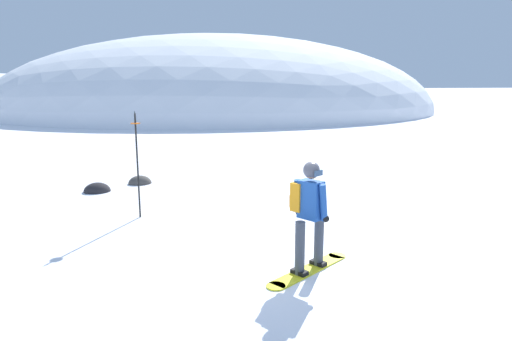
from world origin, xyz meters
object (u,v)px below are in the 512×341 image
Objects in this scene: snowboarder_main at (309,213)px; rock_dark at (140,184)px; rock_mid at (97,192)px; piste_marker_near at (137,158)px.

snowboarder_main reaches higher than rock_dark.
rock_mid reaches higher than rock_dark.
piste_marker_near is at bearing -64.34° from rock_mid.
rock_mid is (-1.23, 2.56, -1.29)m from piste_marker_near.
piste_marker_near is at bearing -87.15° from rock_dark.
piste_marker_near is at bearing 128.62° from snowboarder_main.
rock_dark is 1.30m from rock_mid.
piste_marker_near reaches higher than rock_mid.
piste_marker_near is 3.12m from rock_mid.
rock_dark is at bearing 92.85° from piste_marker_near.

